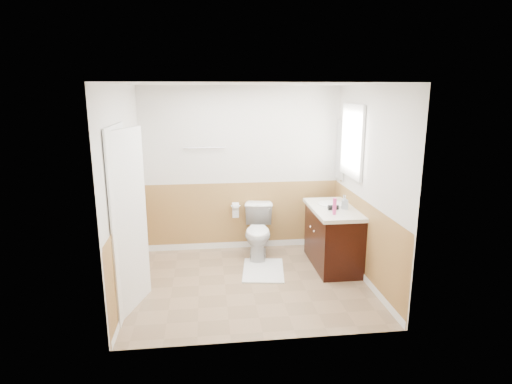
{
  "coord_description": "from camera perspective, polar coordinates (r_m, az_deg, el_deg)",
  "views": [
    {
      "loc": [
        -0.53,
        -5.02,
        2.44
      ],
      "look_at": [
        0.1,
        0.25,
        1.15
      ],
      "focal_mm": 29.72,
      "sensor_mm": 36.0,
      "label": 1
    }
  ],
  "objects": [
    {
      "name": "mirror_panel",
      "position": [
        6.5,
        11.28,
        5.53
      ],
      "size": [
        0.02,
        0.35,
        0.9
      ],
      "primitive_type": "cube",
      "color": "silver",
      "rests_on": "wall_right"
    },
    {
      "name": "sink_basin",
      "position": [
        6.08,
        10.08,
        -1.61
      ],
      "size": [
        0.36,
        0.36,
        0.02
      ],
      "primitive_type": "cylinder",
      "color": "white",
      "rests_on": "countertop"
    },
    {
      "name": "ceiling",
      "position": [
        5.05,
        -0.82,
        14.34
      ],
      "size": [
        3.0,
        3.0,
        0.0
      ],
      "primitive_type": "plane",
      "rotation": [
        3.14,
        0.0,
        0.0
      ],
      "color": "white",
      "rests_on": "floor"
    },
    {
      "name": "door_knob",
      "position": [
        5.18,
        -15.54,
        -3.55
      ],
      "size": [
        0.06,
        0.06,
        0.06
      ],
      "primitive_type": "sphere",
      "color": "silver",
      "rests_on": "door"
    },
    {
      "name": "lotion_bottle",
      "position": [
        5.59,
        10.52,
        -1.91
      ],
      "size": [
        0.05,
        0.05,
        0.22
      ],
      "primitive_type": "cylinder",
      "color": "#D73781",
      "rests_on": "countertop"
    },
    {
      "name": "door",
      "position": [
        4.86,
        -16.85,
        -3.92
      ],
      "size": [
        0.29,
        0.78,
        2.04
      ],
      "primitive_type": "cube",
      "rotation": [
        0.0,
        0.0,
        -0.31
      ],
      "color": "white",
      "rests_on": "wall_left"
    },
    {
      "name": "window_glass",
      "position": [
        6.0,
        12.96,
        6.71
      ],
      "size": [
        0.01,
        0.7,
        0.9
      ],
      "primitive_type": "cube",
      "color": "white",
      "rests_on": "wall_right"
    },
    {
      "name": "faucet",
      "position": [
        6.12,
        11.72,
        -1.0
      ],
      "size": [
        0.02,
        0.02,
        0.14
      ],
      "primitive_type": "cylinder",
      "color": "silver",
      "rests_on": "countertop"
    },
    {
      "name": "wall_right",
      "position": [
        5.54,
        14.84,
        0.81
      ],
      "size": [
        0.0,
        3.0,
        3.0
      ],
      "primitive_type": "plane",
      "rotation": [
        1.57,
        0.0,
        -1.57
      ],
      "color": "silver",
      "rests_on": "floor"
    },
    {
      "name": "wainscot_right",
      "position": [
        5.75,
        14.27,
        -6.51
      ],
      "size": [
        0.0,
        2.6,
        2.6
      ],
      "primitive_type": "plane",
      "rotation": [
        1.57,
        0.0,
        -1.57
      ],
      "color": "#B78B49",
      "rests_on": "floor"
    },
    {
      "name": "towel_bar",
      "position": [
        6.32,
        -6.98,
        5.92
      ],
      "size": [
        0.62,
        0.02,
        0.02
      ],
      "primitive_type": "cylinder",
      "rotation": [
        0.0,
        1.57,
        0.0
      ],
      "color": "silver",
      "rests_on": "wall_back"
    },
    {
      "name": "countertop",
      "position": [
        5.95,
        10.39,
        -2.31
      ],
      "size": [
        0.6,
        1.15,
        0.05
      ],
      "primitive_type": "cube",
      "color": "white",
      "rests_on": "vanity_cabinet"
    },
    {
      "name": "wainscot_left",
      "position": [
        5.47,
        -16.6,
        -7.73
      ],
      "size": [
        0.0,
        2.6,
        2.6
      ],
      "primitive_type": "plane",
      "rotation": [
        1.57,
        0.0,
        1.57
      ],
      "color": "#B78B49",
      "rests_on": "floor"
    },
    {
      "name": "door_frame",
      "position": [
        4.87,
        -17.74,
        -3.82
      ],
      "size": [
        0.02,
        0.92,
        2.1
      ],
      "primitive_type": "cube",
      "color": "white",
      "rests_on": "wall_left"
    },
    {
      "name": "vanity_cabinet",
      "position": [
        6.08,
        10.31,
        -6.16
      ],
      "size": [
        0.55,
        1.1,
        0.8
      ],
      "primitive_type": "cube",
      "color": "black",
      "rests_on": "floor"
    },
    {
      "name": "wainscot_back",
      "position": [
        6.62,
        -1.93,
        -3.39
      ],
      "size": [
        3.0,
        0.0,
        3.0
      ],
      "primitive_type": "plane",
      "rotation": [
        1.57,
        0.0,
        0.0
      ],
      "color": "#B78B49",
      "rests_on": "floor"
    },
    {
      "name": "tp_holder_bar",
      "position": [
        6.5,
        -2.78,
        -1.89
      ],
      "size": [
        0.14,
        0.02,
        0.02
      ],
      "primitive_type": "cylinder",
      "rotation": [
        0.0,
        1.57,
        0.0
      ],
      "color": "silver",
      "rests_on": "wall_back"
    },
    {
      "name": "hair_dryer_body",
      "position": [
        5.82,
        10.35,
        -2.05
      ],
      "size": [
        0.14,
        0.07,
        0.07
      ],
      "primitive_type": "cylinder",
      "rotation": [
        0.0,
        1.57,
        0.0
      ],
      "color": "black",
      "rests_on": "countertop"
    },
    {
      "name": "vanity_knob_right",
      "position": [
        6.05,
        7.36,
        -4.67
      ],
      "size": [
        0.03,
        0.03,
        0.03
      ],
      "primitive_type": "sphere",
      "color": "silver",
      "rests_on": "vanity_cabinet"
    },
    {
      "name": "wall_back",
      "position": [
        6.45,
        -1.99,
        3.02
      ],
      "size": [
        3.0,
        0.0,
        3.0
      ],
      "primitive_type": "plane",
      "rotation": [
        1.57,
        0.0,
        0.0
      ],
      "color": "silver",
      "rests_on": "floor"
    },
    {
      "name": "tp_roll",
      "position": [
        6.5,
        -2.78,
        -1.89
      ],
      "size": [
        0.1,
        0.11,
        0.11
      ],
      "primitive_type": "cylinder",
      "rotation": [
        0.0,
        1.57,
        0.0
      ],
      "color": "white",
      "rests_on": "tp_holder_bar"
    },
    {
      "name": "floor",
      "position": [
        5.61,
        -0.73,
        -12.14
      ],
      "size": [
        3.0,
        3.0,
        0.0
      ],
      "primitive_type": "plane",
      "color": "#8C7051",
      "rests_on": "ground"
    },
    {
      "name": "window_frame",
      "position": [
        5.99,
        12.81,
        6.71
      ],
      "size": [
        0.04,
        0.8,
        1.0
      ],
      "primitive_type": "cube",
      "color": "white",
      "rests_on": "wall_right"
    },
    {
      "name": "wainscot_front",
      "position": [
        4.24,
        1.16,
        -13.57
      ],
      "size": [
        3.0,
        0.0,
        3.0
      ],
      "primitive_type": "plane",
      "rotation": [
        -1.57,
        0.0,
        0.0
      ],
      "color": "#B78B49",
      "rests_on": "floor"
    },
    {
      "name": "hair_dryer_handle",
      "position": [
        5.83,
        10.02,
        -2.32
      ],
      "size": [
        0.03,
        0.03,
        0.07
      ],
      "primitive_type": "cylinder",
      "color": "black",
      "rests_on": "countertop"
    },
    {
      "name": "toilet",
      "position": [
        6.31,
        0.32,
        -5.39
      ],
      "size": [
        0.53,
        0.8,
        0.76
      ],
      "primitive_type": "imported",
      "rotation": [
        0.0,
        0.0,
        -0.14
      ],
      "color": "white",
      "rests_on": "floor"
    },
    {
      "name": "vanity_knob_left",
      "position": [
        5.86,
        7.84,
        -5.27
      ],
      "size": [
        0.03,
        0.03,
        0.03
      ],
      "primitive_type": "sphere",
      "color": "silver",
      "rests_on": "vanity_cabinet"
    },
    {
      "name": "soap_dispenser",
      "position": [
        5.89,
        11.87,
        -1.37
      ],
      "size": [
        0.1,
        0.1,
        0.19
      ],
      "primitive_type": "imported",
      "rotation": [
        0.0,
        0.0,
        -0.23
      ],
      "color": "#98A3AB",
      "rests_on": "countertop"
    },
    {
      "name": "bath_mat",
      "position": [
        5.94,
        0.98,
        -10.49
      ],
      "size": [
        0.66,
        0.87,
        0.02
      ],
      "primitive_type": "cube",
      "rotation": [
        0.0,
        0.0,
        -0.14
      ],
      "color": "white",
      "rests_on": "floor"
    },
    {
      "name": "wall_left",
      "position": [
        5.25,
        -17.28,
        -0.07
      ],
      "size": [
        0.0,
        3.0,
        3.0
      ],
      "primitive_type": "plane",
      "rotation": [
        1.57,
        0.0,
        1.57
      ],
      "color": "silver",
      "rests_on": "floor"
    },
    {
      "name": "wall_front",
      "position": [
        3.94,
        1.24,
        -3.91
      ],
      "size": [
        3.0,
        0.0,
        3.0
      ],
      "primitive_type": "plane",
      "rotation": [
        -1.57,
        0.0,
        0.0
      ],
      "color": "silver",
      "rests_on": "floor"
    },
    {
      "name": "tp_sheet",
      "position": [
        6.53,
        -2.77,
        -2.82
      ],
      "size": [
        0.1,
        0.01,
        0.16
      ],
      "primitive_type": "cube",
      "color": "white",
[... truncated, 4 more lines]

